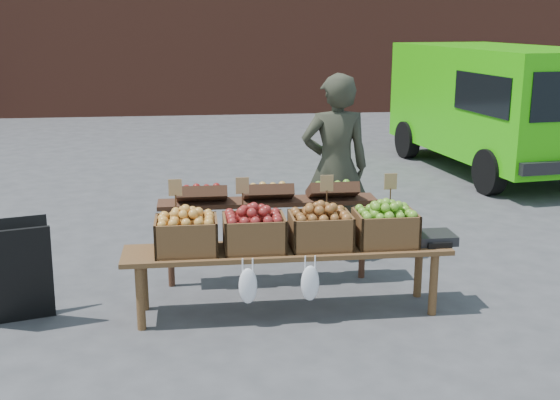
{
  "coord_description": "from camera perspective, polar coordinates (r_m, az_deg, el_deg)",
  "views": [
    {
      "loc": [
        -1.54,
        -5.0,
        2.41
      ],
      "look_at": [
        -0.8,
        0.97,
        0.85
      ],
      "focal_mm": 45.0,
      "sensor_mm": 36.0,
      "label": 1
    }
  ],
  "objects": [
    {
      "name": "back_table",
      "position": [
        6.5,
        -0.99,
        -2.35
      ],
      "size": [
        2.1,
        0.44,
        1.04
      ],
      "primitive_type": null,
      "color": "#402518",
      "rests_on": "ground"
    },
    {
      "name": "weighing_scale",
      "position": [
        6.09,
        12.37,
        -3.0
      ],
      "size": [
        0.34,
        0.3,
        0.08
      ],
      "primitive_type": "cube",
      "color": "black",
      "rests_on": "display_bench"
    },
    {
      "name": "chalkboard_sign",
      "position": [
        6.09,
        -20.67,
        -5.48
      ],
      "size": [
        0.62,
        0.44,
        0.85
      ],
      "primitive_type": null,
      "rotation": [
        0.0,
        0.0,
        0.26
      ],
      "color": "black",
      "rests_on": "ground"
    },
    {
      "name": "vendor",
      "position": [
        7.11,
        4.51,
        2.65
      ],
      "size": [
        0.69,
        0.46,
        1.9
      ],
      "primitive_type": "imported",
      "rotation": [
        0.0,
        0.0,
        3.13
      ],
      "color": "#2F3224",
      "rests_on": "ground"
    },
    {
      "name": "display_bench",
      "position": [
        5.91,
        0.6,
        -6.53
      ],
      "size": [
        2.7,
        0.56,
        0.57
      ],
      "primitive_type": null,
      "color": "brown",
      "rests_on": "ground"
    },
    {
      "name": "ground",
      "position": [
        5.76,
        9.3,
        -10.4
      ],
      "size": [
        80.0,
        80.0,
        0.0
      ],
      "primitive_type": "plane",
      "color": "#444447"
    },
    {
      "name": "crate_red_apples",
      "position": [
        5.81,
        3.3,
        -2.49
      ],
      "size": [
        0.5,
        0.4,
        0.28
      ],
      "primitive_type": null,
      "color": "brown",
      "rests_on": "display_bench"
    },
    {
      "name": "delivery_van",
      "position": [
        11.77,
        17.16,
        7.0
      ],
      "size": [
        2.57,
        4.65,
        1.98
      ],
      "primitive_type": null,
      "rotation": [
        0.0,
        0.0,
        0.13
      ],
      "color": "#2FCB0A",
      "rests_on": "ground"
    },
    {
      "name": "crate_golden_apples",
      "position": [
        5.72,
        -7.62,
        -2.86
      ],
      "size": [
        0.5,
        0.4,
        0.28
      ],
      "primitive_type": null,
      "color": "gold",
      "rests_on": "display_bench"
    },
    {
      "name": "crate_russet_pears",
      "position": [
        5.74,
        -2.12,
        -2.69
      ],
      "size": [
        0.5,
        0.4,
        0.28
      ],
      "primitive_type": null,
      "color": "maroon",
      "rests_on": "display_bench"
    },
    {
      "name": "crate_green_apples",
      "position": [
        5.93,
        8.54,
        -2.27
      ],
      "size": [
        0.5,
        0.4,
        0.28
      ],
      "primitive_type": null,
      "color": "#4F7727",
      "rests_on": "display_bench"
    }
  ]
}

